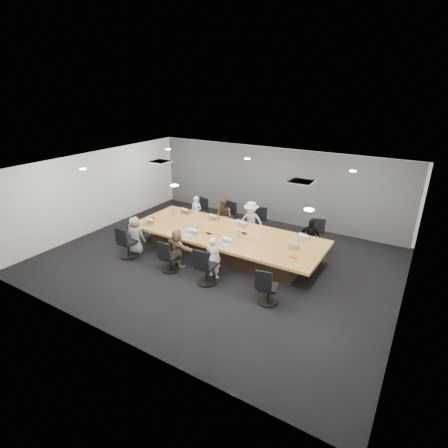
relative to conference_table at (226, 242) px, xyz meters
The scene contains 41 objects.
floor 0.64m from the conference_table, 90.00° to the right, with size 10.00×8.00×0.00m, color black.
ceiling 2.45m from the conference_table, 90.00° to the right, with size 10.00×8.00×0.00m, color white.
wall_back 3.64m from the conference_table, 90.00° to the left, with size 10.00×2.80×0.00m, color beige.
wall_front 4.61m from the conference_table, 90.00° to the right, with size 10.00×2.80×0.00m, color beige.
wall_left 5.12m from the conference_table, behind, with size 8.00×2.80×0.00m, color beige.
wall_right 5.12m from the conference_table, ahead, with size 8.00×2.80×0.00m, color beige.
curtain 3.56m from the conference_table, 90.00° to the left, with size 9.80×0.04×2.80m, color slate.
conference_table is the anchor object (origin of this frame).
chair_0 2.68m from the conference_table, 140.62° to the left, with size 0.51×0.51×0.75m, color black, non-canonical shape.
chair_1 1.92m from the conference_table, 117.58° to the left, with size 0.58×0.58×0.86m, color black, non-canonical shape.
chair_2 1.71m from the conference_table, 84.40° to the left, with size 0.57×0.57×0.84m, color black, non-canonical shape.
chair_3 2.78m from the conference_table, 37.71° to the left, with size 0.54×0.54×0.81m, color black, non-canonical shape.
chair_4 2.98m from the conference_table, 145.25° to the right, with size 0.54×0.54×0.80m, color black, non-canonical shape.
chair_5 1.88m from the conference_table, 115.22° to the right, with size 0.49×0.49×0.73m, color black, non-canonical shape.
chair_6 1.75m from the conference_table, 75.81° to the right, with size 0.57×0.57×0.85m, color black, non-canonical shape.
chair_7 2.80m from the conference_table, 37.38° to the right, with size 0.49×0.49×0.73m, color black, non-canonical shape.
person_0 2.48m from the conference_table, 146.90° to the left, with size 0.43×0.28×1.17m, color #A8CEF0.
laptop_0 2.25m from the conference_table, 158.88° to the left, with size 0.35×0.24×0.02m, color #8C6647.
person_1 1.63m from the conference_table, 123.34° to the left, with size 0.62×0.49×1.28m, color #382C1E.
laptop_1 1.24m from the conference_table, 137.99° to the left, with size 0.31×0.22×0.02m, color #8C6647.
person_2 1.39m from the conference_table, 82.96° to the left, with size 0.88×0.51×1.37m, color #ACB2AC.
laptop_2 0.89m from the conference_table, 78.23° to the left, with size 0.34×0.24×0.02m, color #B2B2B7.
person_3 2.59m from the conference_table, 31.55° to the left, with size 0.68×0.28×1.15m, color black.
laptop_3 2.37m from the conference_table, 19.99° to the left, with size 0.32×0.22×0.02m, color #B2B2B7.
person_4 2.80m from the conference_table, 151.15° to the right, with size 0.58×0.38×1.19m, color gray.
laptop_4 2.60m from the conference_table, 161.92° to the right, with size 0.29×0.20×0.02m, color #8C6647.
person_5 1.58m from the conference_table, 120.67° to the right, with size 1.07×0.34×1.15m, color brown.
laptop_5 1.18m from the conference_table, 135.02° to the right, with size 0.33×0.23×0.02m, color #B2B2B7.
person_6 1.43m from the conference_table, 72.34° to the right, with size 0.43×0.28×1.18m, color silver.
laptop_6 0.97m from the conference_table, 61.75° to the right, with size 0.34×0.23×0.02m, color #B2B2B7.
bottle_green_left 2.41m from the conference_table, behind, with size 0.07×0.07×0.26m, color #54A350.
bottle_green_right 0.67m from the conference_table, ahead, with size 0.06×0.06×0.23m, color #54A350.
bottle_clear 1.22m from the conference_table, behind, with size 0.07×0.07×0.23m, color silver.
cup_white_far 0.92m from the conference_table, behind, with size 0.08×0.08×0.09m, color white.
cup_white_near 1.14m from the conference_table, ahead, with size 0.09×0.09×0.11m, color white.
mug_brown 2.64m from the conference_table, behind, with size 0.09×0.09×0.11m, color brown.
mic_left 1.03m from the conference_table, 144.62° to the right, with size 0.16×0.11×0.03m, color black.
mic_right 0.67m from the conference_table, 21.61° to the left, with size 0.16×0.10×0.03m, color black.
stapler 0.64m from the conference_table, 133.70° to the right, with size 0.14×0.04×0.05m, color black.
canvas_bag 2.20m from the conference_table, ahead, with size 0.25×0.16×0.14m, color gray.
snack_packet 2.44m from the conference_table, 11.43° to the right, with size 0.18×0.12×0.04m, color #E75516.
Camera 1 is at (5.04, -7.86, 4.96)m, focal length 28.00 mm.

